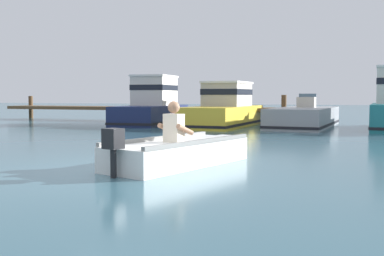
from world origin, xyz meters
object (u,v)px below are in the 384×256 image
(moored_boat_navy, at_px, (152,106))
(moored_boat_yellow, at_px, (225,110))
(moored_boat_grey, at_px, (304,118))
(rowboat_with_person, at_px, (181,151))

(moored_boat_navy, xyz_separation_m, moored_boat_yellow, (3.53, -0.46, -0.11))
(moored_boat_navy, relative_size, moored_boat_grey, 0.89)
(moored_boat_grey, bearing_deg, moored_boat_navy, -178.58)
(rowboat_with_person, relative_size, moored_boat_navy, 0.69)
(moored_boat_grey, bearing_deg, rowboat_with_person, -95.70)
(moored_boat_navy, xyz_separation_m, moored_boat_grey, (6.75, 0.17, -0.43))
(moored_boat_yellow, relative_size, moored_boat_grey, 0.94)
(moored_boat_yellow, distance_m, moored_boat_grey, 3.29)
(rowboat_with_person, height_order, moored_boat_grey, moored_boat_grey)
(moored_boat_yellow, bearing_deg, rowboat_with_person, -79.10)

